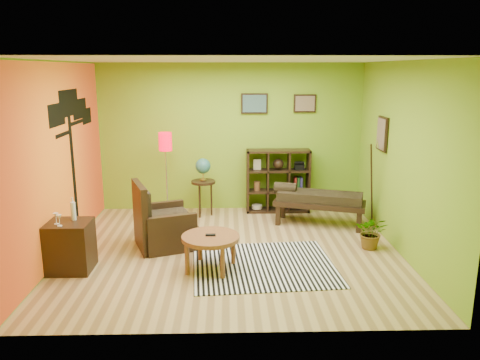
{
  "coord_description": "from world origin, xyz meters",
  "views": [
    {
      "loc": [
        -0.05,
        -6.62,
        2.68
      ],
      "look_at": [
        0.13,
        0.23,
        1.05
      ],
      "focal_mm": 35.0,
      "sensor_mm": 36.0,
      "label": 1
    }
  ],
  "objects_px": {
    "side_cabinet": "(70,246)",
    "floor_lamp": "(166,149)",
    "armchair": "(162,227)",
    "cube_shelf": "(279,181)",
    "globe_table": "(203,173)",
    "bench": "(317,199)",
    "coffee_table": "(211,240)",
    "potted_plant": "(371,236)"
  },
  "relations": [
    {
      "from": "coffee_table",
      "to": "bench",
      "type": "bearing_deg",
      "value": 45.83
    },
    {
      "from": "coffee_table",
      "to": "floor_lamp",
      "type": "distance_m",
      "value": 2.57
    },
    {
      "from": "floor_lamp",
      "to": "globe_table",
      "type": "xyz_separation_m",
      "value": [
        0.65,
        0.17,
        -0.46
      ]
    },
    {
      "from": "coffee_table",
      "to": "cube_shelf",
      "type": "xyz_separation_m",
      "value": [
        1.21,
        2.67,
        0.18
      ]
    },
    {
      "from": "armchair",
      "to": "cube_shelf",
      "type": "height_order",
      "value": "cube_shelf"
    },
    {
      "from": "coffee_table",
      "to": "side_cabinet",
      "type": "bearing_deg",
      "value": 179.35
    },
    {
      "from": "coffee_table",
      "to": "cube_shelf",
      "type": "distance_m",
      "value": 2.94
    },
    {
      "from": "coffee_table",
      "to": "cube_shelf",
      "type": "relative_size",
      "value": 0.66
    },
    {
      "from": "globe_table",
      "to": "armchair",
      "type": "bearing_deg",
      "value": -110.26
    },
    {
      "from": "bench",
      "to": "potted_plant",
      "type": "height_order",
      "value": "bench"
    },
    {
      "from": "floor_lamp",
      "to": "cube_shelf",
      "type": "distance_m",
      "value": 2.23
    },
    {
      "from": "globe_table",
      "to": "cube_shelf",
      "type": "relative_size",
      "value": 0.91
    },
    {
      "from": "armchair",
      "to": "globe_table",
      "type": "distance_m",
      "value": 1.72
    },
    {
      "from": "side_cabinet",
      "to": "bench",
      "type": "bearing_deg",
      "value": 26.29
    },
    {
      "from": "side_cabinet",
      "to": "floor_lamp",
      "type": "relative_size",
      "value": 0.63
    },
    {
      "from": "coffee_table",
      "to": "bench",
      "type": "distance_m",
      "value": 2.58
    },
    {
      "from": "globe_table",
      "to": "potted_plant",
      "type": "distance_m",
      "value": 3.22
    },
    {
      "from": "side_cabinet",
      "to": "floor_lamp",
      "type": "bearing_deg",
      "value": 65.04
    },
    {
      "from": "side_cabinet",
      "to": "floor_lamp",
      "type": "height_order",
      "value": "floor_lamp"
    },
    {
      "from": "cube_shelf",
      "to": "coffee_table",
      "type": "bearing_deg",
      "value": -114.33
    },
    {
      "from": "coffee_table",
      "to": "floor_lamp",
      "type": "bearing_deg",
      "value": 111.05
    },
    {
      "from": "cube_shelf",
      "to": "potted_plant",
      "type": "xyz_separation_m",
      "value": [
        1.22,
        -1.98,
        -0.4
      ]
    },
    {
      "from": "side_cabinet",
      "to": "bench",
      "type": "relative_size",
      "value": 0.61
    },
    {
      "from": "armchair",
      "to": "potted_plant",
      "type": "distance_m",
      "value": 3.22
    },
    {
      "from": "armchair",
      "to": "cube_shelf",
      "type": "bearing_deg",
      "value": 41.88
    },
    {
      "from": "coffee_table",
      "to": "armchair",
      "type": "bearing_deg",
      "value": 131.6
    },
    {
      "from": "coffee_table",
      "to": "side_cabinet",
      "type": "relative_size",
      "value": 0.79
    },
    {
      "from": "side_cabinet",
      "to": "globe_table",
      "type": "height_order",
      "value": "globe_table"
    },
    {
      "from": "side_cabinet",
      "to": "cube_shelf",
      "type": "distance_m",
      "value": 4.1
    },
    {
      "from": "floor_lamp",
      "to": "cube_shelf",
      "type": "xyz_separation_m",
      "value": [
        2.08,
        0.42,
        -0.69
      ]
    },
    {
      "from": "coffee_table",
      "to": "armchair",
      "type": "height_order",
      "value": "armchair"
    },
    {
      "from": "coffee_table",
      "to": "bench",
      "type": "height_order",
      "value": "bench"
    },
    {
      "from": "armchair",
      "to": "cube_shelf",
      "type": "relative_size",
      "value": 0.9
    },
    {
      "from": "globe_table",
      "to": "potted_plant",
      "type": "relative_size",
      "value": 2.07
    },
    {
      "from": "coffee_table",
      "to": "globe_table",
      "type": "distance_m",
      "value": 2.47
    },
    {
      "from": "bench",
      "to": "armchair",
      "type": "bearing_deg",
      "value": -159.48
    },
    {
      "from": "floor_lamp",
      "to": "globe_table",
      "type": "bearing_deg",
      "value": 14.74
    },
    {
      "from": "bench",
      "to": "potted_plant",
      "type": "distance_m",
      "value": 1.34
    },
    {
      "from": "armchair",
      "to": "side_cabinet",
      "type": "bearing_deg",
      "value": -142.4
    },
    {
      "from": "floor_lamp",
      "to": "bench",
      "type": "height_order",
      "value": "floor_lamp"
    },
    {
      "from": "side_cabinet",
      "to": "globe_table",
      "type": "distance_m",
      "value": 2.97
    },
    {
      "from": "cube_shelf",
      "to": "potted_plant",
      "type": "distance_m",
      "value": 2.35
    }
  ]
}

